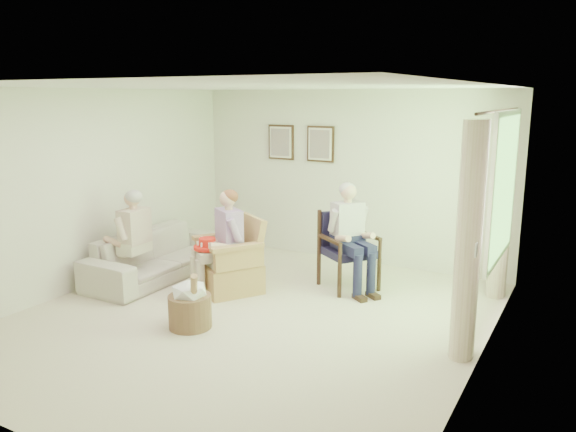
# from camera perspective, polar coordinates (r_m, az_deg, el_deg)

# --- Properties ---
(floor) EXTENTS (5.50, 5.50, 0.00)m
(floor) POSITION_cam_1_polar(r_m,az_deg,el_deg) (6.57, -3.88, -10.31)
(floor) COLOR beige
(floor) RESTS_ON ground
(back_wall) EXTENTS (5.00, 0.04, 2.60)m
(back_wall) POSITION_cam_1_polar(r_m,az_deg,el_deg) (8.59, 6.08, 3.99)
(back_wall) COLOR silver
(back_wall) RESTS_ON ground
(front_wall) EXTENTS (5.00, 0.04, 2.60)m
(front_wall) POSITION_cam_1_polar(r_m,az_deg,el_deg) (4.25, -24.96, -5.51)
(front_wall) COLOR silver
(front_wall) RESTS_ON ground
(left_wall) EXTENTS (0.04, 5.50, 2.60)m
(left_wall) POSITION_cam_1_polar(r_m,az_deg,el_deg) (7.83, -19.55, 2.57)
(left_wall) COLOR silver
(left_wall) RESTS_ON ground
(right_wall) EXTENTS (0.04, 5.50, 2.60)m
(right_wall) POSITION_cam_1_polar(r_m,az_deg,el_deg) (5.28, 19.28, -1.76)
(right_wall) COLOR silver
(right_wall) RESTS_ON ground
(ceiling) EXTENTS (5.00, 5.50, 0.02)m
(ceiling) POSITION_cam_1_polar(r_m,az_deg,el_deg) (6.08, -4.24, 12.99)
(ceiling) COLOR white
(ceiling) RESTS_ON back_wall
(window) EXTENTS (0.13, 2.50, 1.63)m
(window) POSITION_cam_1_polar(r_m,az_deg,el_deg) (6.40, 21.08, 3.04)
(window) COLOR #2D6B23
(window) RESTS_ON right_wall
(curtain_left) EXTENTS (0.34, 0.34, 2.30)m
(curtain_left) POSITION_cam_1_polar(r_m,az_deg,el_deg) (5.55, 17.86, -2.59)
(curtain_left) COLOR beige
(curtain_left) RESTS_ON ground
(curtain_right) EXTENTS (0.34, 0.34, 2.30)m
(curtain_right) POSITION_cam_1_polar(r_m,az_deg,el_deg) (7.44, 20.94, 0.83)
(curtain_right) COLOR beige
(curtain_right) RESTS_ON ground
(framed_print_left) EXTENTS (0.45, 0.05, 0.55)m
(framed_print_left) POSITION_cam_1_polar(r_m,az_deg,el_deg) (9.02, -0.73, 7.50)
(framed_print_left) COLOR #382114
(framed_print_left) RESTS_ON back_wall
(framed_print_right) EXTENTS (0.45, 0.05, 0.55)m
(framed_print_right) POSITION_cam_1_polar(r_m,az_deg,el_deg) (8.69, 3.30, 7.31)
(framed_print_right) COLOR #382114
(framed_print_right) RESTS_ON back_wall
(wicker_armchair) EXTENTS (0.76, 0.75, 0.97)m
(wicker_armchair) POSITION_cam_1_polar(r_m,az_deg,el_deg) (7.41, -5.85, -5.20)
(wicker_armchair) COLOR tan
(wicker_armchair) RESTS_ON ground
(wood_armchair) EXTENTS (0.65, 0.61, 1.00)m
(wood_armchair) POSITION_cam_1_polar(r_m,az_deg,el_deg) (7.51, 6.48, -3.07)
(wood_armchair) COLOR black
(wood_armchair) RESTS_ON ground
(sofa) EXTENTS (2.19, 0.86, 0.64)m
(sofa) POSITION_cam_1_polar(r_m,az_deg,el_deg) (8.09, -13.06, -3.87)
(sofa) COLOR beige
(sofa) RESTS_ON ground
(person_wicker) EXTENTS (0.40, 0.62, 1.32)m
(person_wicker) POSITION_cam_1_polar(r_m,az_deg,el_deg) (7.18, -6.52, -2.00)
(person_wicker) COLOR beige
(person_wicker) RESTS_ON ground
(person_dark) EXTENTS (0.40, 0.63, 1.38)m
(person_dark) POSITION_cam_1_polar(r_m,az_deg,el_deg) (7.29, 6.02, -1.34)
(person_dark) COLOR #1B1B3C
(person_dark) RESTS_ON ground
(person_sofa) EXTENTS (0.42, 0.62, 1.29)m
(person_sofa) POSITION_cam_1_polar(r_m,az_deg,el_deg) (7.63, -15.77, -1.71)
(person_sofa) COLOR beige
(person_sofa) RESTS_ON ground
(red_hat) EXTENTS (0.35, 0.35, 0.14)m
(red_hat) POSITION_cam_1_polar(r_m,az_deg,el_deg) (7.16, -8.19, -2.92)
(red_hat) COLOR red
(red_hat) RESTS_ON person_wicker
(hatbox) EXTENTS (0.61, 0.61, 0.70)m
(hatbox) POSITION_cam_1_polar(r_m,az_deg,el_deg) (6.31, -9.94, -8.79)
(hatbox) COLOR #9F7D56
(hatbox) RESTS_ON ground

